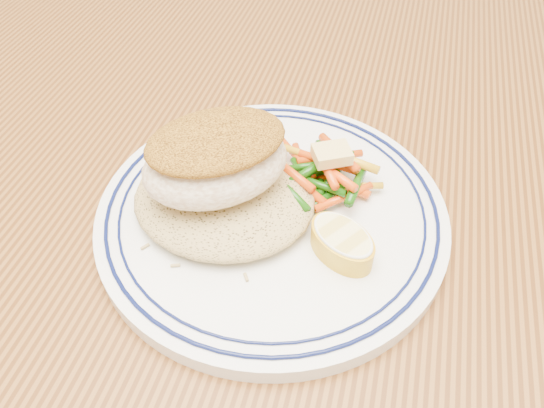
{
  "coord_description": "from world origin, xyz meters",
  "views": [
    {
      "loc": [
        0.03,
        -0.33,
        1.08
      ],
      "look_at": [
        -0.04,
        -0.04,
        0.77
      ],
      "focal_mm": 35.0,
      "sensor_mm": 36.0,
      "label": 1
    }
  ],
  "objects": [
    {
      "name": "plate",
      "position": [
        -0.04,
        -0.04,
        0.76
      ],
      "size": [
        0.28,
        0.28,
        0.02
      ],
      "color": "white",
      "rests_on": "dining_table"
    },
    {
      "name": "fish_fillet",
      "position": [
        -0.08,
        -0.05,
        0.82
      ],
      "size": [
        0.14,
        0.13,
        0.06
      ],
      "color": "#F1E0C7",
      "rests_on": "rice_pilaf"
    },
    {
      "name": "dining_table",
      "position": [
        0.0,
        0.0,
        0.65
      ],
      "size": [
        1.5,
        0.9,
        0.75
      ],
      "color": "#512C10",
      "rests_on": "ground"
    },
    {
      "name": "lemon_wedge",
      "position": [
        0.02,
        -0.07,
        0.78
      ],
      "size": [
        0.07,
        0.07,
        0.02
      ],
      "color": "gold",
      "rests_on": "plate"
    },
    {
      "name": "butter_pat",
      "position": [
        -0.0,
        -0.0,
        0.8
      ],
      "size": [
        0.04,
        0.03,
        0.01
      ],
      "primitive_type": "cube",
      "rotation": [
        0.0,
        0.0,
        0.49
      ],
      "color": "#E1C46E",
      "rests_on": "vegetable_pile"
    },
    {
      "name": "vegetable_pile",
      "position": [
        -0.01,
        -0.0,
        0.78
      ],
      "size": [
        0.1,
        0.09,
        0.03
      ],
      "color": "#144909",
      "rests_on": "plate"
    },
    {
      "name": "rice_pilaf",
      "position": [
        -0.08,
        -0.05,
        0.78
      ],
      "size": [
        0.15,
        0.13,
        0.03
      ],
      "primitive_type": "ellipsoid",
      "color": "tan",
      "rests_on": "plate"
    }
  ]
}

